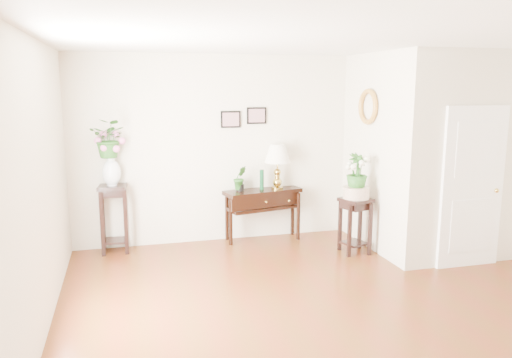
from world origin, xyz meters
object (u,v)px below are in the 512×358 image
object	(u,v)px
table_lamp	(277,166)
plant_stand_a	(114,219)
plant_stand_b	(355,226)
console_table	(263,215)

from	to	relation	value
table_lamp	plant_stand_a	distance (m)	2.51
plant_stand_a	plant_stand_b	xyz separation A→B (m)	(3.29, -0.93, -0.09)
table_lamp	plant_stand_b	size ratio (longest dim) A/B	0.88
plant_stand_a	console_table	bearing A→B (deg)	-0.00
plant_stand_b	console_table	bearing A→B (deg)	139.79
plant_stand_a	plant_stand_b	distance (m)	3.42
console_table	table_lamp	world-z (taller)	table_lamp
console_table	plant_stand_a	size ratio (longest dim) A/B	1.22
table_lamp	plant_stand_a	xyz separation A→B (m)	(-2.43, 0.00, -0.66)
console_table	plant_stand_a	bearing A→B (deg)	167.72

